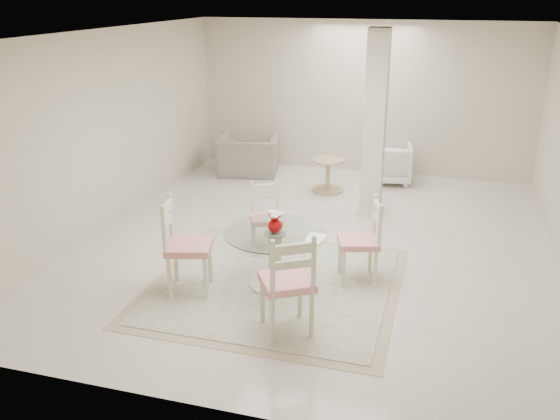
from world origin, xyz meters
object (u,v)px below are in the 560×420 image
(dining_table, at_px, (275,259))
(armchair_white, at_px, (389,163))
(dining_chair_south, at_px, (289,277))
(side_table, at_px, (328,177))
(dining_chair_west, at_px, (181,239))
(dining_chair_east, at_px, (365,235))
(column, at_px, (375,125))
(dining_chair_north, at_px, (266,212))
(recliner_taupe, at_px, (248,155))
(red_vase, at_px, (275,222))

(dining_table, bearing_deg, armchair_white, 79.27)
(dining_table, distance_m, dining_chair_south, 1.07)
(side_table, bearing_deg, dining_chair_west, -102.17)
(dining_chair_east, xyz_separation_m, armchair_white, (-0.13, 3.88, -0.24))
(dining_chair_south, relative_size, side_table, 2.16)
(column, xyz_separation_m, dining_chair_north, (-1.12, -1.69, -0.83))
(column, xyz_separation_m, dining_chair_east, (0.22, -2.23, -0.77))
(dining_chair_east, bearing_deg, dining_table, -83.96)
(dining_chair_south, bearing_deg, side_table, -114.44)
(dining_chair_north, bearing_deg, column, 33.79)
(dining_table, height_order, dining_chair_south, dining_chair_south)
(dining_chair_east, distance_m, recliner_taupe, 4.52)
(dining_table, height_order, red_vase, red_vase)
(column, height_order, dining_table, column)
(side_table, bearing_deg, dining_chair_east, -71.08)
(dining_chair_east, relative_size, dining_chair_west, 0.92)
(red_vase, distance_m, dining_chair_south, 1.04)
(dining_chair_south, distance_m, recliner_taupe, 5.43)
(dining_table, relative_size, dining_chair_north, 1.15)
(column, height_order, side_table, column)
(dining_chair_south, distance_m, armchair_white, 5.24)
(dining_chair_west, relative_size, dining_chair_south, 1.00)
(side_table, bearing_deg, red_vase, -88.12)
(column, distance_m, dining_chair_north, 2.19)
(dining_chair_south, relative_size, recliner_taupe, 1.10)
(column, height_order, dining_chair_east, column)
(armchair_white, bearing_deg, side_table, 32.80)
(dining_chair_east, xyz_separation_m, dining_chair_south, (-0.52, -1.34, 0.05))
(armchair_white, relative_size, side_table, 1.35)
(column, height_order, red_vase, column)
(dining_chair_west, xyz_separation_m, dining_chair_south, (1.36, -0.54, -0.00))
(armchair_white, bearing_deg, dining_chair_south, 77.51)
(dining_chair_east, xyz_separation_m, dining_chair_west, (-1.89, -0.79, 0.05))
(dining_chair_north, height_order, armchair_white, dining_chair_north)
(recliner_taupe, bearing_deg, dining_chair_north, 100.99)
(dining_chair_west, bearing_deg, recliner_taupe, -5.68)
(dining_chair_south, bearing_deg, armchair_white, -125.60)
(dining_chair_east, bearing_deg, dining_chair_west, -84.03)
(dining_table, height_order, dining_chair_north, dining_chair_north)
(red_vase, relative_size, recliner_taupe, 0.23)
(dining_chair_west, bearing_deg, dining_chair_south, -127.09)
(dining_table, distance_m, armchair_white, 4.35)
(red_vase, relative_size, dining_chair_south, 0.21)
(dining_chair_west, bearing_deg, armchair_white, -36.02)
(dining_chair_east, relative_size, recliner_taupe, 1.01)
(dining_table, relative_size, dining_chair_west, 0.95)
(red_vase, bearing_deg, dining_chair_east, 22.88)
(dining_table, xyz_separation_m, dining_chair_east, (0.94, 0.40, 0.24))
(red_vase, height_order, recliner_taupe, red_vase)
(dining_table, bearing_deg, dining_chair_west, -157.29)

